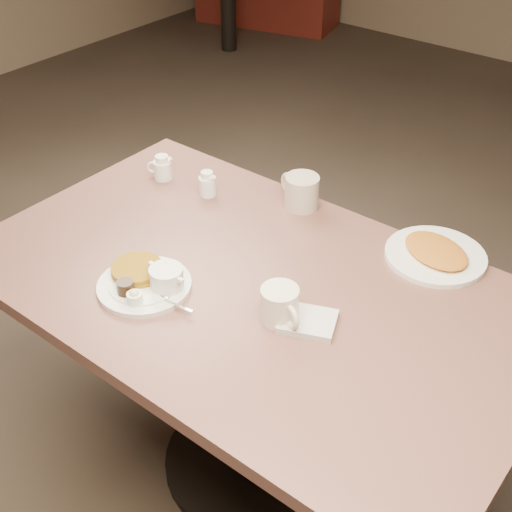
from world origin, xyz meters
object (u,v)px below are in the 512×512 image
Objects in this scene: creamer_left at (162,168)px; coffee_mug_far at (301,191)px; coffee_mug_near at (280,305)px; creamer_right at (207,184)px; main_plate at (147,281)px; diner_table at (251,330)px; hash_plate at (436,254)px.

coffee_mug_far is at bearing 17.45° from creamer_left.
creamer_right is (-0.53, 0.33, -0.01)m from coffee_mug_near.
coffee_mug_near is 0.77m from creamer_left.
coffee_mug_near is at bearing -31.89° from creamer_right.
diner_table is at bearing 43.88° from main_plate.
coffee_mug_near is at bearing -23.94° from creamer_left.
creamer_right is (-0.26, -0.13, -0.01)m from coffee_mug_far.
hash_plate is (0.89, 0.15, -0.02)m from creamer_left.
creamer_left is (-0.44, -0.14, -0.01)m from coffee_mug_far.
coffee_mug_near is 1.78× the size of creamer_right.
creamer_right is at bearing 148.11° from coffee_mug_near.
coffee_mug_near is (0.15, -0.07, 0.22)m from diner_table.
diner_table is 0.33m from main_plate.
diner_table is 0.50m from creamer_right.
main_plate is 3.58× the size of creamer_left.
coffee_mug_near is at bearing -111.31° from hash_plate.
coffee_mug_near reaches higher than creamer_right.
diner_table is 10.55× the size of coffee_mug_near.
creamer_right is (-0.38, 0.25, 0.21)m from diner_table.
coffee_mug_near is at bearing 18.28° from main_plate.
hash_plate is at bearing 10.84° from creamer_right.
coffee_mug_far is (0.08, 0.57, 0.03)m from main_plate.
main_plate reaches higher than hash_plate.
diner_table is at bearing -73.19° from coffee_mug_far.
hash_plate is (0.71, 0.14, -0.02)m from creamer_right.
creamer_left is 0.90m from hash_plate.
coffee_mug_far is at bearing 120.08° from coffee_mug_near.
coffee_mug_far is 0.47m from creamer_left.
hash_plate is (0.33, 0.39, 0.18)m from diner_table.
diner_table is at bearing -33.95° from creamer_right.
main_plate is 1.89× the size of coffee_mug_far.
hash_plate reaches higher than diner_table.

